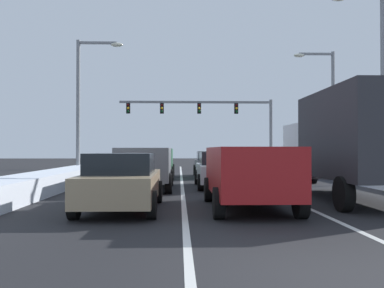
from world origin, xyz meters
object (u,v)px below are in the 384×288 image
box_truck_right_lane_nearest (349,140)px  street_lamp_right_near (376,71)px  traffic_light_gantry (213,114)px  sedan_silver_center_lane_second (220,169)px  sedan_tan_left_lane_nearest (122,181)px  sedan_charcoal_center_lane_third (211,164)px  sedan_navy_right_lane_second (287,166)px  suv_gray_left_lane_second (146,164)px  street_lamp_right_mid (327,101)px  sedan_black_right_lane_third (258,162)px  suv_red_center_lane_nearest (248,171)px  street_lamp_left_mid (85,95)px  suv_green_left_lane_third (155,160)px

box_truck_right_lane_nearest → street_lamp_right_near: bearing=59.3°
traffic_light_gantry → street_lamp_right_near: street_lamp_right_near is taller
sedan_silver_center_lane_second → sedan_tan_left_lane_nearest: 7.44m
sedan_silver_center_lane_second → sedan_charcoal_center_lane_third: size_ratio=1.00×
sedan_navy_right_lane_second → suv_gray_left_lane_second: suv_gray_left_lane_second is taller
sedan_navy_right_lane_second → sedan_charcoal_center_lane_third: (-3.57, 3.47, 0.00)m
traffic_light_gantry → street_lamp_right_mid: (6.41, -11.71, -0.12)m
sedan_silver_center_lane_second → suv_gray_left_lane_second: 3.17m
traffic_light_gantry → street_lamp_right_near: size_ratio=1.52×
street_lamp_right_mid → box_truck_right_lane_nearest: bearing=-106.8°
sedan_navy_right_lane_second → sedan_tan_left_lane_nearest: (-6.99, -10.19, 0.00)m
street_lamp_right_mid → sedan_charcoal_center_lane_third: bearing=-164.5°
box_truck_right_lane_nearest → suv_gray_left_lane_second: bearing=149.4°
box_truck_right_lane_nearest → sedan_navy_right_lane_second: 8.34m
sedan_black_right_lane_third → sedan_tan_left_lane_nearest: 18.04m
box_truck_right_lane_nearest → sedan_tan_left_lane_nearest: (-6.89, -1.92, -1.14)m
traffic_light_gantry → suv_red_center_lane_nearest: bearing=-92.7°
suv_red_center_lane_nearest → sedan_silver_center_lane_second: 6.56m
box_truck_right_lane_nearest → street_lamp_left_mid: (-10.78, 11.27, 2.84)m
sedan_black_right_lane_third → street_lamp_left_mid: bearing=-161.6°
suv_red_center_lane_nearest → suv_green_left_lane_third: 12.87m
suv_green_left_lane_third → sedan_silver_center_lane_second: bearing=-62.4°
box_truck_right_lane_nearest → suv_red_center_lane_nearest: bearing=-153.0°
street_lamp_right_mid → suv_red_center_lane_nearest: bearing=-116.2°
sedan_charcoal_center_lane_third → street_lamp_right_near: size_ratio=0.49×
traffic_light_gantry → street_lamp_right_near: 19.52m
box_truck_right_lane_nearest → sedan_silver_center_lane_second: (-3.65, 4.77, -1.14)m
suv_green_left_lane_third → street_lamp_right_near: 12.35m
sedan_tan_left_lane_nearest → traffic_light_gantry: 28.19m
suv_red_center_lane_nearest → sedan_tan_left_lane_nearest: size_ratio=1.09×
street_lamp_right_near → street_lamp_left_mid: (-15.02, 4.11, -0.70)m
suv_green_left_lane_third → street_lamp_right_near: street_lamp_right_near is taller
traffic_light_gantry → street_lamp_right_near: bearing=-70.6°
sedan_navy_right_lane_second → suv_red_center_lane_nearest: 10.67m
suv_red_center_lane_nearest → sedan_charcoal_center_lane_third: bearing=89.9°
sedan_tan_left_lane_nearest → suv_gray_left_lane_second: size_ratio=0.92×
suv_red_center_lane_nearest → sedan_charcoal_center_lane_third: 13.52m
street_lamp_right_near → street_lamp_right_mid: 6.73m
sedan_silver_center_lane_second → street_lamp_right_near: bearing=16.9°
sedan_tan_left_lane_nearest → sedan_black_right_lane_third: bearing=68.0°
box_truck_right_lane_nearest → street_lamp_right_near: (4.24, 7.16, 3.54)m
box_truck_right_lane_nearest → suv_gray_left_lane_second: box_truck_right_lane_nearest is taller
box_truck_right_lane_nearest → sedan_tan_left_lane_nearest: 7.24m
sedan_black_right_lane_third → sedan_tan_left_lane_nearest: bearing=-112.0°
sedan_black_right_lane_third → sedan_tan_left_lane_nearest: (-6.75, -16.73, 0.00)m
sedan_navy_right_lane_second → sedan_tan_left_lane_nearest: same height
box_truck_right_lane_nearest → sedan_silver_center_lane_second: box_truck_right_lane_nearest is taller
sedan_black_right_lane_third → street_lamp_right_mid: 5.97m
box_truck_right_lane_nearest → traffic_light_gantry: (-2.22, 25.57, 2.99)m
suv_gray_left_lane_second → street_lamp_left_mid: 9.15m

